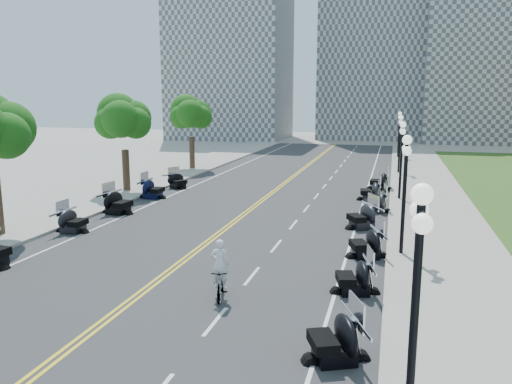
# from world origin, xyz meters

# --- Properties ---
(ground) EXTENTS (160.00, 160.00, 0.00)m
(ground) POSITION_xyz_m (0.00, 0.00, 0.00)
(ground) COLOR gray
(road) EXTENTS (16.00, 90.00, 0.01)m
(road) POSITION_xyz_m (0.00, 10.00, 0.00)
(road) COLOR #333335
(road) RESTS_ON ground
(centerline_yellow_a) EXTENTS (0.12, 90.00, 0.00)m
(centerline_yellow_a) POSITION_xyz_m (-0.12, 10.00, 0.01)
(centerline_yellow_a) COLOR yellow
(centerline_yellow_a) RESTS_ON road
(centerline_yellow_b) EXTENTS (0.12, 90.00, 0.00)m
(centerline_yellow_b) POSITION_xyz_m (0.12, 10.00, 0.01)
(centerline_yellow_b) COLOR yellow
(centerline_yellow_b) RESTS_ON road
(edge_line_north) EXTENTS (0.12, 90.00, 0.00)m
(edge_line_north) POSITION_xyz_m (6.40, 10.00, 0.01)
(edge_line_north) COLOR white
(edge_line_north) RESTS_ON road
(edge_line_south) EXTENTS (0.12, 90.00, 0.00)m
(edge_line_south) POSITION_xyz_m (-6.40, 10.00, 0.01)
(edge_line_south) COLOR white
(edge_line_south) RESTS_ON road
(lane_dash_5) EXTENTS (0.12, 2.00, 0.00)m
(lane_dash_5) POSITION_xyz_m (3.20, -4.00, 0.01)
(lane_dash_5) COLOR white
(lane_dash_5) RESTS_ON road
(lane_dash_6) EXTENTS (0.12, 2.00, 0.00)m
(lane_dash_6) POSITION_xyz_m (3.20, 0.00, 0.01)
(lane_dash_6) COLOR white
(lane_dash_6) RESTS_ON road
(lane_dash_7) EXTENTS (0.12, 2.00, 0.00)m
(lane_dash_7) POSITION_xyz_m (3.20, 4.00, 0.01)
(lane_dash_7) COLOR white
(lane_dash_7) RESTS_ON road
(lane_dash_8) EXTENTS (0.12, 2.00, 0.00)m
(lane_dash_8) POSITION_xyz_m (3.20, 8.00, 0.01)
(lane_dash_8) COLOR white
(lane_dash_8) RESTS_ON road
(lane_dash_9) EXTENTS (0.12, 2.00, 0.00)m
(lane_dash_9) POSITION_xyz_m (3.20, 12.00, 0.01)
(lane_dash_9) COLOR white
(lane_dash_9) RESTS_ON road
(lane_dash_10) EXTENTS (0.12, 2.00, 0.00)m
(lane_dash_10) POSITION_xyz_m (3.20, 16.00, 0.01)
(lane_dash_10) COLOR white
(lane_dash_10) RESTS_ON road
(lane_dash_11) EXTENTS (0.12, 2.00, 0.00)m
(lane_dash_11) POSITION_xyz_m (3.20, 20.00, 0.01)
(lane_dash_11) COLOR white
(lane_dash_11) RESTS_ON road
(lane_dash_12) EXTENTS (0.12, 2.00, 0.00)m
(lane_dash_12) POSITION_xyz_m (3.20, 24.00, 0.01)
(lane_dash_12) COLOR white
(lane_dash_12) RESTS_ON road
(lane_dash_13) EXTENTS (0.12, 2.00, 0.00)m
(lane_dash_13) POSITION_xyz_m (3.20, 28.00, 0.01)
(lane_dash_13) COLOR white
(lane_dash_13) RESTS_ON road
(lane_dash_14) EXTENTS (0.12, 2.00, 0.00)m
(lane_dash_14) POSITION_xyz_m (3.20, 32.00, 0.01)
(lane_dash_14) COLOR white
(lane_dash_14) RESTS_ON road
(lane_dash_15) EXTENTS (0.12, 2.00, 0.00)m
(lane_dash_15) POSITION_xyz_m (3.20, 36.00, 0.01)
(lane_dash_15) COLOR white
(lane_dash_15) RESTS_ON road
(lane_dash_16) EXTENTS (0.12, 2.00, 0.00)m
(lane_dash_16) POSITION_xyz_m (3.20, 40.00, 0.01)
(lane_dash_16) COLOR white
(lane_dash_16) RESTS_ON road
(lane_dash_17) EXTENTS (0.12, 2.00, 0.00)m
(lane_dash_17) POSITION_xyz_m (3.20, 44.00, 0.01)
(lane_dash_17) COLOR white
(lane_dash_17) RESTS_ON road
(lane_dash_18) EXTENTS (0.12, 2.00, 0.00)m
(lane_dash_18) POSITION_xyz_m (3.20, 48.00, 0.01)
(lane_dash_18) COLOR white
(lane_dash_18) RESTS_ON road
(lane_dash_19) EXTENTS (0.12, 2.00, 0.00)m
(lane_dash_19) POSITION_xyz_m (3.20, 52.00, 0.01)
(lane_dash_19) COLOR white
(lane_dash_19) RESTS_ON road
(sidewalk_north) EXTENTS (5.00, 90.00, 0.15)m
(sidewalk_north) POSITION_xyz_m (10.50, 10.00, 0.07)
(sidewalk_north) COLOR #9E9991
(sidewalk_north) RESTS_ON ground
(sidewalk_south) EXTENTS (5.00, 90.00, 0.15)m
(sidewalk_south) POSITION_xyz_m (-10.50, 10.00, 0.07)
(sidewalk_south) COLOR #9E9991
(sidewalk_south) RESTS_ON ground
(distant_block_a) EXTENTS (18.00, 14.00, 26.00)m
(distant_block_a) POSITION_xyz_m (-18.00, 62.00, 13.00)
(distant_block_a) COLOR gray
(distant_block_a) RESTS_ON ground
(distant_block_b) EXTENTS (16.00, 12.00, 30.00)m
(distant_block_b) POSITION_xyz_m (4.00, 68.00, 15.00)
(distant_block_b) COLOR gray
(distant_block_b) RESTS_ON ground
(distant_block_c) EXTENTS (20.00, 14.00, 22.00)m
(distant_block_c) POSITION_xyz_m (22.00, 65.00, 11.00)
(distant_block_c) COLOR gray
(distant_block_c) RESTS_ON ground
(street_lamp_1) EXTENTS (0.50, 1.20, 4.90)m
(street_lamp_1) POSITION_xyz_m (8.60, -8.00, 2.60)
(street_lamp_1) COLOR black
(street_lamp_1) RESTS_ON sidewalk_north
(street_lamp_2) EXTENTS (0.50, 1.20, 4.90)m
(street_lamp_2) POSITION_xyz_m (8.60, 4.00, 2.60)
(street_lamp_2) COLOR black
(street_lamp_2) RESTS_ON sidewalk_north
(street_lamp_3) EXTENTS (0.50, 1.20, 4.90)m
(street_lamp_3) POSITION_xyz_m (8.60, 16.00, 2.60)
(street_lamp_3) COLOR black
(street_lamp_3) RESTS_ON sidewalk_north
(street_lamp_4) EXTENTS (0.50, 1.20, 4.90)m
(street_lamp_4) POSITION_xyz_m (8.60, 28.00, 2.60)
(street_lamp_4) COLOR black
(street_lamp_4) RESTS_ON sidewalk_north
(street_lamp_5) EXTENTS (0.50, 1.20, 4.90)m
(street_lamp_5) POSITION_xyz_m (8.60, 40.00, 2.60)
(street_lamp_5) COLOR black
(street_lamp_5) RESTS_ON sidewalk_north
(tree_3) EXTENTS (4.80, 4.80, 9.20)m
(tree_3) POSITION_xyz_m (-10.00, 14.00, 4.75)
(tree_3) COLOR #235619
(tree_3) RESTS_ON sidewalk_south
(tree_4) EXTENTS (4.80, 4.80, 9.20)m
(tree_4) POSITION_xyz_m (-10.00, 26.00, 4.75)
(tree_4) COLOR #235619
(tree_4) RESTS_ON sidewalk_south
(motorcycle_n_4) EXTENTS (2.52, 2.52, 1.34)m
(motorcycle_n_4) POSITION_xyz_m (6.88, -5.31, 0.67)
(motorcycle_n_4) COLOR black
(motorcycle_n_4) RESTS_ON road
(motorcycle_n_5) EXTENTS (2.23, 2.23, 1.28)m
(motorcycle_n_5) POSITION_xyz_m (7.01, -0.64, 0.64)
(motorcycle_n_5) COLOR black
(motorcycle_n_5) RESTS_ON road
(motorcycle_n_6) EXTENTS (2.47, 2.47, 1.35)m
(motorcycle_n_6) POSITION_xyz_m (7.18, 3.43, 0.67)
(motorcycle_n_6) COLOR black
(motorcycle_n_6) RESTS_ON road
(motorcycle_n_7) EXTENTS (2.76, 2.76, 1.42)m
(motorcycle_n_7) POSITION_xyz_m (6.73, 8.18, 0.71)
(motorcycle_n_7) COLOR black
(motorcycle_n_7) RESTS_ON road
(motorcycle_n_8) EXTENTS (2.19, 2.19, 1.34)m
(motorcycle_n_8) POSITION_xyz_m (7.22, 12.21, 0.67)
(motorcycle_n_8) COLOR black
(motorcycle_n_8) RESTS_ON road
(motorcycle_n_9) EXTENTS (2.17, 2.17, 1.39)m
(motorcycle_n_9) POSITION_xyz_m (6.79, 15.55, 0.70)
(motorcycle_n_9) COLOR black
(motorcycle_n_9) RESTS_ON road
(motorcycle_n_10) EXTENTS (2.09, 2.09, 1.42)m
(motorcycle_n_10) POSITION_xyz_m (7.22, 19.68, 0.71)
(motorcycle_n_10) COLOR black
(motorcycle_n_10) RESTS_ON road
(motorcycle_s_6) EXTENTS (1.87, 1.87, 1.29)m
(motorcycle_s_6) POSITION_xyz_m (-7.06, 3.61, 0.65)
(motorcycle_s_6) COLOR black
(motorcycle_s_6) RESTS_ON road
(motorcycle_s_7) EXTENTS (2.30, 2.30, 1.47)m
(motorcycle_s_7) POSITION_xyz_m (-7.04, 7.82, 0.74)
(motorcycle_s_7) COLOR black
(motorcycle_s_7) RESTS_ON road
(motorcycle_s_8) EXTENTS (2.08, 2.08, 1.41)m
(motorcycle_s_8) POSITION_xyz_m (-7.19, 12.44, 0.71)
(motorcycle_s_8) COLOR black
(motorcycle_s_8) RESTS_ON road
(motorcycle_s_9) EXTENTS (2.45, 2.45, 1.25)m
(motorcycle_s_9) POSITION_xyz_m (-7.13, 16.33, 0.62)
(motorcycle_s_9) COLOR black
(motorcycle_s_9) RESTS_ON road
(bicycle) EXTENTS (0.91, 1.84, 1.07)m
(bicycle) POSITION_xyz_m (2.76, -2.29, 0.53)
(bicycle) COLOR #A51414
(bicycle) RESTS_ON road
(cyclist_rider) EXTENTS (0.62, 0.40, 1.69)m
(cyclist_rider) POSITION_xyz_m (2.76, -2.29, 1.91)
(cyclist_rider) COLOR silver
(cyclist_rider) RESTS_ON bicycle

